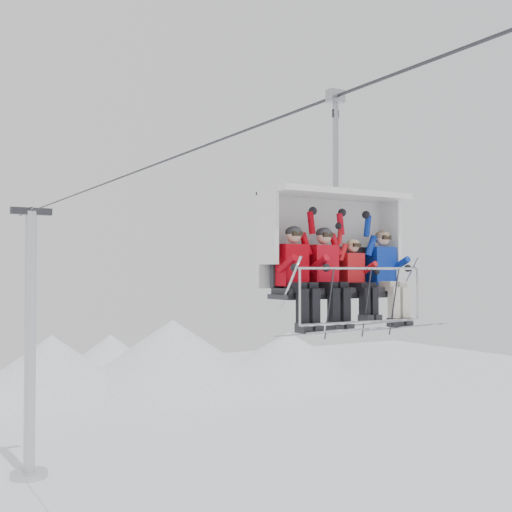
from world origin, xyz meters
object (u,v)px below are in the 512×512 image
lift_tower_right (30,361)px  skier_far_left (296,272)px  chairlift_carrier (331,244)px  skier_center_left (327,272)px  skier_center_right (357,277)px  skier_far_right (385,272)px

lift_tower_right → skier_far_left: bearing=-92.2°
chairlift_carrier → skier_far_left: 1.10m
skier_far_left → skier_center_left: size_ratio=1.00×
chairlift_carrier → skier_far_left: bearing=-162.2°
skier_center_left → skier_center_right: size_ratio=1.07×
lift_tower_right → skier_center_left: 25.25m
skier_far_right → skier_center_left: bearing=180.0°
skier_far_left → skier_far_right: bearing=-0.0°
chairlift_carrier → skier_center_right: 0.71m
lift_tower_right → skier_far_left: size_ratio=7.46×
skier_far_right → lift_tower_right: bearing=92.2°
skier_center_left → skier_far_right: (1.30, -0.00, -0.00)m
skier_far_left → skier_center_right: skier_far_left is taller
skier_center_left → skier_far_left: bearing=180.0°
skier_far_left → lift_tower_right: bearing=87.8°
skier_center_right → chairlift_carrier: bearing=132.5°
skier_far_left → chairlift_carrier: bearing=17.8°
skier_far_left → skier_center_left: bearing=0.0°
skier_far_left → skier_center_right: bearing=-1.0°
chairlift_carrier → skier_far_right: 1.13m
skier_center_left → skier_far_right: bearing=-0.0°
chairlift_carrier → skier_center_right: size_ratio=2.36×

